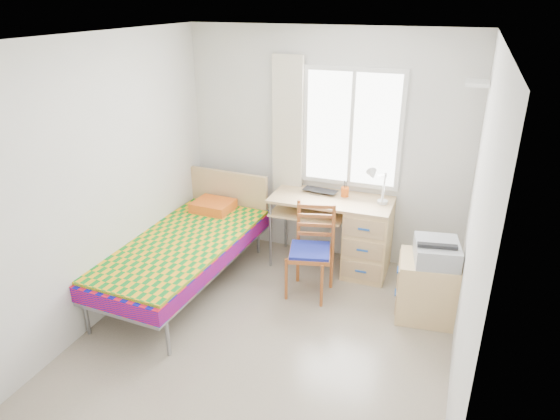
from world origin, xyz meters
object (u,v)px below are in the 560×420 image
object	(u,v)px
bed	(186,245)
cabinet	(427,288)
printer	(437,251)
desk	(362,235)
chair	(312,245)

from	to	relation	value
bed	cabinet	bearing A→B (deg)	10.12
bed	printer	bearing A→B (deg)	9.84
bed	desk	xyz separation A→B (m)	(1.67, 0.93, -0.02)
desk	chair	bearing A→B (deg)	-123.48
desk	bed	bearing A→B (deg)	-151.22
bed	printer	world-z (taller)	bed
bed	cabinet	xyz separation A→B (m)	(2.44, 0.31, -0.16)
desk	cabinet	distance (m)	1.01
desk	cabinet	world-z (taller)	desk
desk	chair	size ratio (longest dim) A/B	1.38
cabinet	printer	distance (m)	0.41
bed	cabinet	size ratio (longest dim) A/B	3.69
chair	cabinet	xyz separation A→B (m)	(1.16, -0.03, -0.23)
bed	printer	distance (m)	2.51
bed	printer	size ratio (longest dim) A/B	4.42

